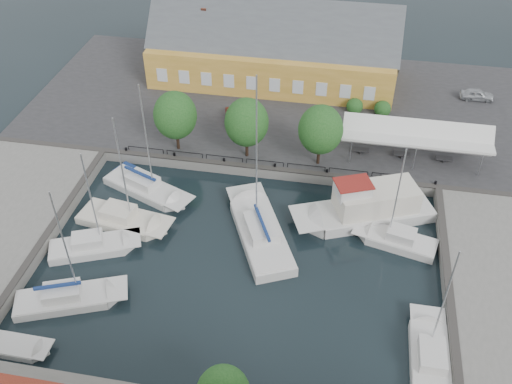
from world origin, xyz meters
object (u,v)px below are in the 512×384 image
east_boat_c (429,359)px  launch_nw (135,176)px  west_boat_c (93,248)px  warehouse (268,51)px  west_boat_d (69,300)px  launch_sw (17,348)px  car_silver (477,95)px  west_boat_b (123,221)px  west_boat_a (147,190)px  center_sailboat (260,233)px  car_red (235,118)px  trawler (368,209)px  east_boat_a (396,242)px  tent_canopy (417,135)px

east_boat_c → launch_nw: bearing=149.1°
west_boat_c → warehouse: bearing=72.3°
west_boat_d → launch_sw: bearing=-111.3°
car_silver → west_boat_b: bearing=127.7°
west_boat_a → launch_sw: bearing=-100.2°
west_boat_d → launch_sw: size_ratio=2.28×
center_sailboat → west_boat_b: center_sailboat is taller
car_red → launch_nw: size_ratio=0.82×
trawler → east_boat_c: size_ratio=1.23×
center_sailboat → west_boat_c: 14.00m
trawler → east_boat_a: east_boat_a is taller
east_boat_a → launch_sw: 30.45m
west_boat_a → west_boat_b: size_ratio=1.05×
west_boat_c → car_silver: bearing=41.1°
west_boat_a → launch_sw: size_ratio=2.46×
car_red → car_silver: bearing=-5.4°
east_boat_a → west_boat_d: 26.74m
center_sailboat → west_boat_c: center_sailboat is taller
launch_sw → launch_nw: size_ratio=1.06×
east_boat_a → launch_sw: (-26.24, -15.44, -0.17)m
car_red → west_boat_c: (-7.92, -19.86, -1.37)m
west_boat_a → west_boat_d: size_ratio=1.08×
east_boat_a → west_boat_b: bearing=-176.0°
trawler → west_boat_c: bearing=-159.8°
trawler → west_boat_c: size_ratio=1.25×
car_silver → car_red: car_red is taller
east_boat_a → car_red: bearing=139.2°
car_red → west_boat_a: (-6.02, -11.73, -1.36)m
east_boat_a → west_boat_b: 23.62m
warehouse → west_boat_c: bearing=-107.7°
trawler → tent_canopy: bearing=64.7°
warehouse → west_boat_b: (-8.41, -26.88, -4.17)m
car_silver → west_boat_c: west_boat_c is taller
center_sailboat → west_boat_b: size_ratio=1.32×
west_boat_c → launch_nw: bearing=90.2°
car_red → center_sailboat: (5.45, -15.70, -1.27)m
west_boat_b → west_boat_d: size_ratio=1.03×
car_silver → warehouse: bearing=86.8°
east_boat_a → launch_nw: size_ratio=2.17×
warehouse → east_boat_a: warehouse is taller
west_boat_b → launch_sw: 14.05m
car_silver → east_boat_a: east_boat_a is taller
warehouse → car_red: 11.14m
west_boat_b → west_boat_c: size_ratio=1.12×
trawler → west_boat_c: (-22.30, -8.19, -0.76)m
trawler → west_boat_d: size_ratio=1.15×
warehouse → car_silver: warehouse is taller
tent_canopy → west_boat_b: 28.40m
car_silver → west_boat_b: (-32.49, -25.90, -1.37)m
east_boat_c → west_boat_a: bearing=150.6°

